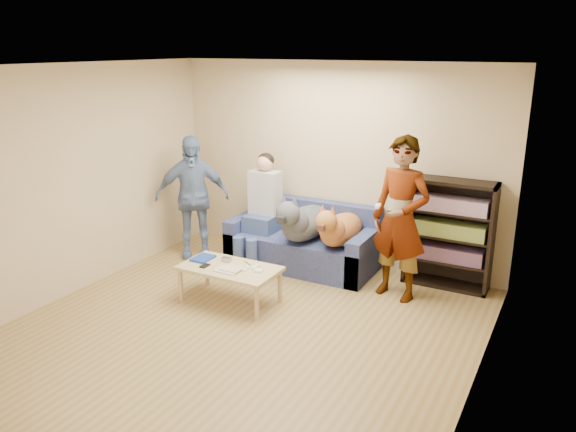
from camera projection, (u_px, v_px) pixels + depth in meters
The scene contains 26 objects.
ground at pixel (231, 339), 5.53m from camera, with size 5.00×5.00×0.00m, color olive.
ceiling at pixel (221, 67), 4.77m from camera, with size 5.00×5.00×0.00m, color white.
wall_back at pixel (335, 164), 7.26m from camera, with size 4.50×4.50×0.00m, color tan.
wall_left at pixel (56, 185), 6.16m from camera, with size 5.00×5.00×0.00m, color tan.
wall_right at pixel (480, 255), 4.13m from camera, with size 5.00×5.00×0.00m, color tan.
blanket at pixel (349, 240), 6.85m from camera, with size 0.42×0.36×0.15m, color #A4A4A8.
person_standing_right at pixel (400, 219), 6.22m from camera, with size 0.68×0.44×1.86m, color gray.
person_standing_left at pixel (192, 197), 7.50m from camera, with size 0.97×0.41×1.66m, color #708DB4.
held_controller at pixel (378, 206), 6.10m from camera, with size 0.04×0.13×0.03m, color white.
notebook_blue at pixel (203, 258), 6.45m from camera, with size 0.20×0.26×0.03m, color #1B3A97.
papers at pixel (228, 270), 6.12m from camera, with size 0.26×0.20×0.01m, color silver.
magazine at pixel (232, 269), 6.12m from camera, with size 0.22×0.17×0.01m, color beige.
camera_silver at pixel (227, 259), 6.37m from camera, with size 0.11×0.06×0.05m, color #AAABAF.
controller_a at pixel (256, 267), 6.18m from camera, with size 0.04×0.13×0.03m, color white.
controller_b at pixel (258, 271), 6.08m from camera, with size 0.09×0.06×0.03m, color white.
headphone_cup_a at pixel (244, 270), 6.12m from camera, with size 0.07×0.07×0.02m, color silver.
headphone_cup_b at pixel (248, 267), 6.18m from camera, with size 0.07×0.07×0.02m, color silver.
pen_orange at pixel (220, 271), 6.10m from camera, with size 0.01×0.01×0.14m, color orange.
pen_black at pixel (247, 263), 6.32m from camera, with size 0.01×0.01×0.14m, color black.
wallet at pixel (205, 266), 6.24m from camera, with size 0.07×0.12×0.01m, color black.
sofa at pixel (303, 245), 7.33m from camera, with size 1.90×0.85×0.82m.
person_seated at pixel (261, 205), 7.33m from camera, with size 0.40×0.73×1.47m.
dog_gray at pixel (303, 222), 7.00m from camera, with size 0.47×1.28×0.68m.
dog_tan at pixel (339, 228), 6.82m from camera, with size 0.42×1.17×0.61m.
coffee_table at pixel (230, 271), 6.24m from camera, with size 1.10×0.60×0.42m.
bookshelf at pixel (449, 231), 6.59m from camera, with size 1.00×0.34×1.30m.
Camera 1 is at (2.83, -4.08, 2.78)m, focal length 35.00 mm.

